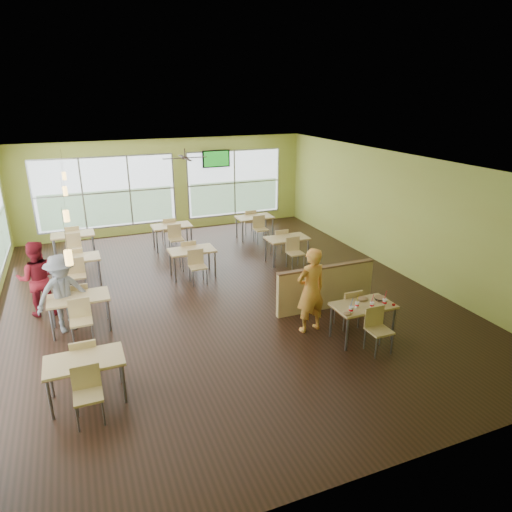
{
  "coord_description": "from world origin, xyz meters",
  "views": [
    {
      "loc": [
        -3.01,
        -9.71,
        4.71
      ],
      "look_at": [
        0.64,
        -0.72,
        1.19
      ],
      "focal_mm": 32.0,
      "sensor_mm": 36.0,
      "label": 1
    }
  ],
  "objects_px": {
    "man_plaid": "(311,290)",
    "half_wall_divider": "(326,287)",
    "main_table": "(363,310)",
    "food_basket": "(380,298)"
  },
  "relations": [
    {
      "from": "main_table",
      "to": "half_wall_divider",
      "type": "distance_m",
      "value": 1.45
    },
    {
      "from": "half_wall_divider",
      "to": "food_basket",
      "type": "relative_size",
      "value": 9.57
    },
    {
      "from": "main_table",
      "to": "man_plaid",
      "type": "distance_m",
      "value": 1.1
    },
    {
      "from": "main_table",
      "to": "man_plaid",
      "type": "relative_size",
      "value": 0.84
    },
    {
      "from": "food_basket",
      "to": "main_table",
      "type": "bearing_deg",
      "value": -173.07
    },
    {
      "from": "man_plaid",
      "to": "half_wall_divider",
      "type": "bearing_deg",
      "value": -143.11
    },
    {
      "from": "man_plaid",
      "to": "food_basket",
      "type": "distance_m",
      "value": 1.4
    },
    {
      "from": "half_wall_divider",
      "to": "main_table",
      "type": "bearing_deg",
      "value": -90.0
    },
    {
      "from": "half_wall_divider",
      "to": "man_plaid",
      "type": "relative_size",
      "value": 1.33
    },
    {
      "from": "main_table",
      "to": "half_wall_divider",
      "type": "height_order",
      "value": "half_wall_divider"
    }
  ]
}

